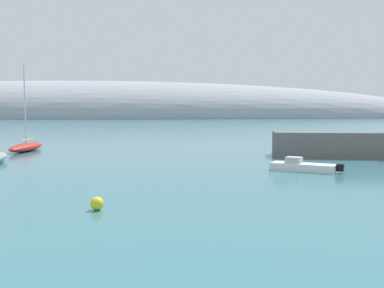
# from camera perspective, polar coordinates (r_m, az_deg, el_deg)

# --- Properties ---
(distant_ridge) EXTENTS (388.77, 72.32, 38.13)m
(distant_ridge) POSITION_cam_1_polar(r_m,az_deg,el_deg) (227.71, -12.95, 3.38)
(distant_ridge) COLOR #999EA8
(distant_ridge) RESTS_ON ground
(sailboat_red_outer_mooring) EXTENTS (2.57, 7.12, 8.47)m
(sailboat_red_outer_mooring) POSITION_cam_1_polar(r_m,az_deg,el_deg) (45.55, -21.20, -0.30)
(sailboat_red_outer_mooring) COLOR red
(sailboat_red_outer_mooring) RESTS_ON water
(motorboat_white_alongside_breakwater) EXTENTS (4.37, 3.60, 0.92)m
(motorboat_white_alongside_breakwater) POSITION_cam_1_polar(r_m,az_deg,el_deg) (29.55, 14.55, -2.92)
(motorboat_white_alongside_breakwater) COLOR white
(motorboat_white_alongside_breakwater) RESTS_ON water
(mooring_buoy_yellow) EXTENTS (0.55, 0.55, 0.55)m
(mooring_buoy_yellow) POSITION_cam_1_polar(r_m,az_deg,el_deg) (17.97, -12.53, -7.75)
(mooring_buoy_yellow) COLOR yellow
(mooring_buoy_yellow) RESTS_ON water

